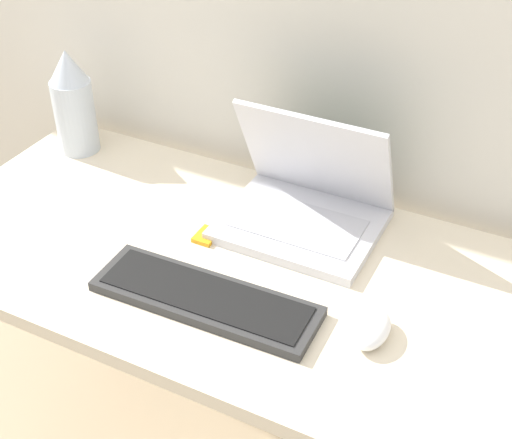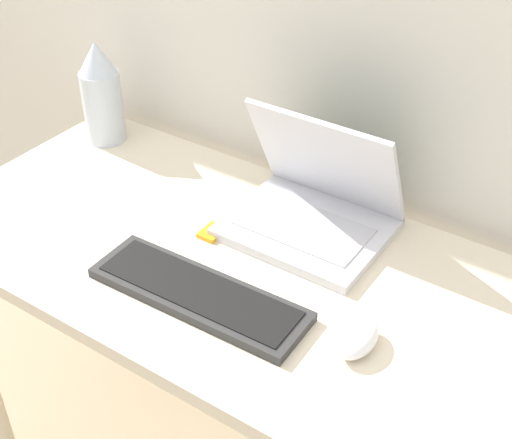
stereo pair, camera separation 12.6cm
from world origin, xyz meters
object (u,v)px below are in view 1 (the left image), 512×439
object	(u,v)px
mp3_player	(207,236)
keyboard	(205,298)
mouse	(371,329)
laptop	(306,201)
vase	(73,103)

from	to	relation	value
mp3_player	keyboard	bearing A→B (deg)	-60.52
mouse	mp3_player	world-z (taller)	mouse
keyboard	laptop	bearing A→B (deg)	78.67
laptop	vase	distance (m)	0.59
keyboard	mouse	distance (m)	0.29
laptop	keyboard	xyz separation A→B (m)	(-0.06, -0.29, -0.04)
vase	mouse	bearing A→B (deg)	-18.82
keyboard	mouse	world-z (taller)	mouse
keyboard	vase	size ratio (longest dim) A/B	1.67
laptop	mouse	bearing A→B (deg)	-47.39
laptop	keyboard	bearing A→B (deg)	-101.33
keyboard	vase	bearing A→B (deg)	148.27
mouse	vase	bearing A→B (deg)	161.18
vase	mp3_player	size ratio (longest dim) A/B	4.54
mouse	vase	size ratio (longest dim) A/B	0.40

